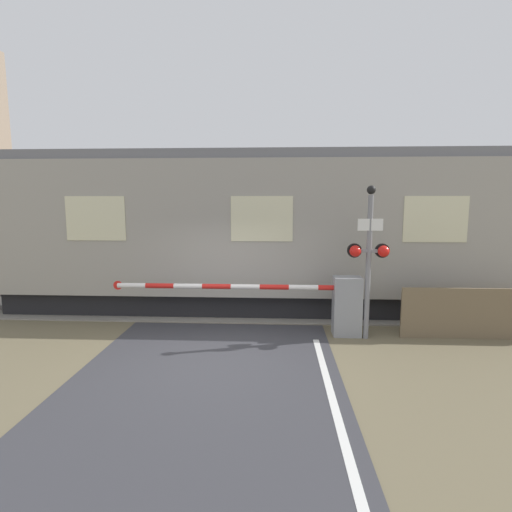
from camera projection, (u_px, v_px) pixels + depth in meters
The scene contains 6 objects.
ground_plane at pixel (215, 357), 7.52m from camera, with size 80.00×80.00×0.00m, color #6B6047.
track_bed at pixel (235, 305), 11.16m from camera, with size 36.00×3.20×0.13m.
train at pixel (264, 231), 10.83m from camera, with size 14.54×2.87×4.16m.
crossing_barrier at pixel (329, 303), 8.70m from camera, with size 5.48×0.44×1.30m.
signal_post at pixel (369, 253), 8.31m from camera, with size 0.88×0.26×3.24m.
roadside_fence at pixel (481, 314), 8.46m from camera, with size 3.34×0.06×1.10m.
Camera 1 is at (1.16, -7.14, 2.92)m, focal length 28.00 mm.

